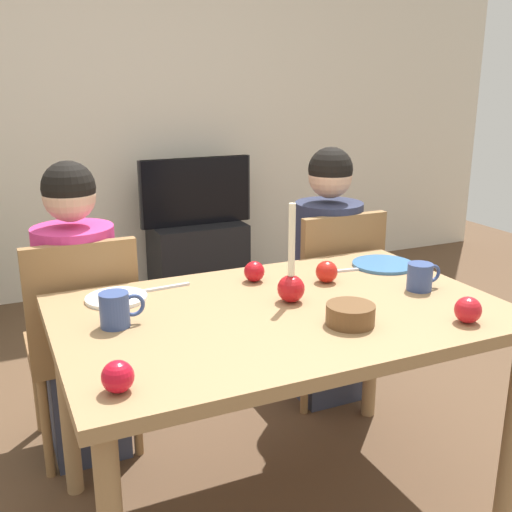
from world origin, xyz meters
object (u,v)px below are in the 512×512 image
Objects in this scene: plate_right at (383,264)px; apple_by_left_plate at (327,272)px; tv_stand at (198,257)px; mug_left at (116,310)px; person_right_child at (327,280)px; chair_right at (330,295)px; candle_centerpiece at (291,282)px; apple_near_candle at (468,310)px; apple_by_right_mug at (254,271)px; mug_right at (421,277)px; person_left_child at (80,318)px; bowl_walnuts at (350,314)px; chair_left at (83,335)px; apple_far_edge at (118,377)px; dining_table at (282,333)px; plate_left at (116,298)px; tv at (196,191)px.

plate_right is 0.32m from apple_by_left_plate.
tv_stand is 2.51m from mug_left.
chair_right is at bearing -90.00° from person_right_child.
candle_centerpiece is at bearing -149.51° from apple_by_left_plate.
apple_by_right_mug is at bearing 124.56° from apple_near_candle.
apple_by_left_plate is (-0.25, 0.20, -0.01)m from mug_right.
plate_right is (1.11, -0.40, 0.19)m from person_left_child.
apple_by_left_plate is at bearing -165.69° from plate_right.
person_right_child is 0.96m from bowl_walnuts.
chair_left reaches higher than apple_by_left_plate.
person_right_child is 0.44m from plate_right.
apple_far_edge reaches higher than apple_by_right_mug.
candle_centerpiece is (0.05, 0.04, 0.15)m from dining_table.
mug_left reaches higher than apple_by_right_mug.
bowl_walnuts is at bearing -23.19° from mug_left.
person_left_child reaches higher than plate_left.
apple_near_candle is at bearing -91.15° from tv.
apple_near_candle reaches higher than dining_table.
tv is at bearing 91.69° from chair_right.
apple_by_left_plate is (0.80, -0.48, 0.22)m from person_left_child.
apple_far_edge is at bearing -165.74° from mug_right.
person_left_child is 1.27m from mug_right.
mug_left is at bearing -86.67° from person_left_child.
candle_centerpiece reaches higher than tv.
apple_near_candle is at bearing -34.50° from plate_left.
candle_centerpiece is (0.59, -0.57, 0.31)m from chair_left.
person_left_child is 1.00× the size of person_right_child.
person_right_child reaches higher than chair_left.
mug_left is 0.77m from apple_by_left_plate.
candle_centerpiece reaches higher than apple_far_edge.
dining_table is at bearing -130.87° from person_right_child.
chair_right reaches higher than bowl_walnuts.
chair_left is 2.01m from tv_stand.
apple_by_right_mug is (0.49, -0.02, 0.03)m from plate_left.
mug_left is at bearing -114.44° from tv.
candle_centerpiece is at bearing 106.80° from bowl_walnuts.
tv reaches higher than apple_far_edge.
tv reaches higher than apple_near_candle.
tv is 2.63m from apple_near_candle.
dining_table is 1.19× the size of person_right_child.
plate_left is at bearing -161.29° from person_right_child.
tv_stand is 2.69m from apple_near_candle.
person_right_child is at bearing 83.96° from apple_near_candle.
apple_far_edge is (-1.10, -0.28, -0.01)m from mug_right.
plate_left is at bearing 147.42° from dining_table.
tv_stand is (1.05, 1.69, -0.27)m from chair_left.
dining_table is at bearing -49.78° from person_left_child.
tv_stand is at bearing 76.78° from apple_by_right_mug.
person_left_child reaches higher than mug_left.
person_right_child is at bearing 62.94° from bowl_walnuts.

